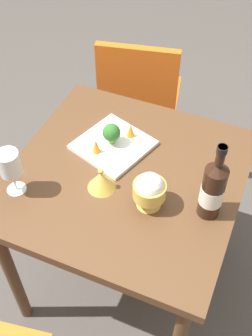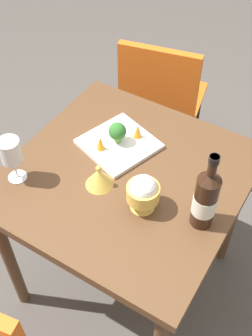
{
  "view_description": "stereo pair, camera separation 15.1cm",
  "coord_description": "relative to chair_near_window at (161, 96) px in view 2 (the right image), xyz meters",
  "views": [
    {
      "loc": [
        -0.94,
        -0.4,
        1.9
      ],
      "look_at": [
        0.0,
        0.0,
        0.79
      ],
      "focal_mm": 45.24,
      "sensor_mm": 36.0,
      "label": 1
    },
    {
      "loc": [
        -0.87,
        -0.53,
        1.9
      ],
      "look_at": [
        0.0,
        0.0,
        0.79
      ],
      "focal_mm": 45.24,
      "sensor_mm": 36.0,
      "label": 2
    }
  ],
  "objects": [
    {
      "name": "ground_plane",
      "position": [
        -0.73,
        -0.24,
        -0.53
      ],
      "size": [
        8.0,
        8.0,
        0.0
      ],
      "primitive_type": "plane",
      "color": "#4C4742"
    },
    {
      "name": "dining_table",
      "position": [
        -0.73,
        -0.24,
        0.13
      ],
      "size": [
        0.82,
        0.82,
        0.76
      ],
      "color": "brown",
      "rests_on": "ground_plane"
    },
    {
      "name": "chair_near_window",
      "position": [
        0.0,
        0.0,
        0.0
      ],
      "size": [
        0.48,
        0.48,
        0.85
      ],
      "rotation": [
        0.0,
        0.0,
        -1.36
      ],
      "color": "orange",
      "rests_on": "ground_plane"
    },
    {
      "name": "wine_bottle",
      "position": [
        -0.78,
        -0.55,
        0.35
      ],
      "size": [
        0.08,
        0.08,
        0.31
      ],
      "color": "black",
      "rests_on": "dining_table"
    },
    {
      "name": "wine_glass",
      "position": [
        -0.95,
        0.09,
        0.36
      ],
      "size": [
        0.08,
        0.08,
        0.18
      ],
      "color": "white",
      "rests_on": "dining_table"
    },
    {
      "name": "rice_bowl",
      "position": [
        -0.83,
        -0.36,
        0.3
      ],
      "size": [
        0.11,
        0.11,
        0.14
      ],
      "color": "gold",
      "rests_on": "dining_table"
    },
    {
      "name": "rice_bowl_lid",
      "position": [
        -0.82,
        -0.18,
        0.27
      ],
      "size": [
        0.1,
        0.1,
        0.09
      ],
      "color": "gold",
      "rests_on": "dining_table"
    },
    {
      "name": "serving_plate",
      "position": [
        -0.62,
        -0.14,
        0.24
      ],
      "size": [
        0.32,
        0.32,
        0.02
      ],
      "rotation": [
        0.0,
        0.0,
        -0.32
      ],
      "color": "white",
      "rests_on": "dining_table"
    },
    {
      "name": "broccoli_floret",
      "position": [
        -0.62,
        -0.13,
        0.29
      ],
      "size": [
        0.07,
        0.07,
        0.09
      ],
      "color": "#729E4C",
      "rests_on": "serving_plate"
    },
    {
      "name": "carrot_garnish_left",
      "position": [
        -0.69,
        -0.1,
        0.28
      ],
      "size": [
        0.03,
        0.03,
        0.06
      ],
      "color": "orange",
      "rests_on": "serving_plate"
    },
    {
      "name": "carrot_garnish_right",
      "position": [
        -0.56,
        -0.18,
        0.28
      ],
      "size": [
        0.03,
        0.03,
        0.06
      ],
      "color": "orange",
      "rests_on": "serving_plate"
    }
  ]
}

